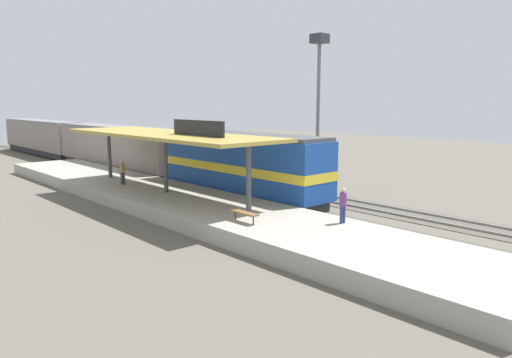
% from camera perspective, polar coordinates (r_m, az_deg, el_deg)
% --- Properties ---
extents(ground_plane, '(120.00, 120.00, 0.00)m').
position_cam_1_polar(ground_plane, '(34.95, -1.49, -1.67)').
color(ground_plane, '#5B564C').
extents(track_near, '(3.20, 110.00, 0.16)m').
position_cam_1_polar(track_near, '(33.69, -4.06, -2.04)').
color(track_near, '#4E4941').
rests_on(track_near, ground).
extents(track_far, '(3.20, 110.00, 0.16)m').
position_cam_1_polar(track_far, '(36.67, 1.58, -1.10)').
color(track_far, '#4E4941').
rests_on(track_far, ground).
extents(platform, '(6.00, 44.00, 0.90)m').
position_cam_1_polar(platform, '(31.02, -10.74, -2.37)').
color(platform, '#9E998E').
rests_on(platform, ground).
extents(station_canopy, '(5.20, 18.00, 4.70)m').
position_cam_1_polar(station_canopy, '(30.40, -10.88, 5.17)').
color(station_canopy, '#47474C').
rests_on(station_canopy, platform).
extents(platform_bench, '(0.44, 1.70, 0.50)m').
position_cam_1_polar(platform_bench, '(22.71, -1.43, -4.15)').
color(platform_bench, '#333338').
rests_on(platform_bench, platform).
extents(locomotive, '(2.93, 14.43, 4.44)m').
position_cam_1_polar(locomotive, '(31.90, -2.05, 1.67)').
color(locomotive, '#28282D').
rests_on(locomotive, track_near).
extents(passenger_carriage_front, '(2.90, 20.00, 4.24)m').
position_cam_1_polar(passenger_carriage_front, '(47.00, -16.46, 3.61)').
color(passenger_carriage_front, '#28282D').
rests_on(passenger_carriage_front, track_near).
extents(passenger_carriage_rear, '(2.90, 20.00, 4.24)m').
position_cam_1_polar(passenger_carriage_rear, '(66.28, -24.45, 4.68)').
color(passenger_carriage_rear, '#28282D').
rests_on(passenger_carriage_rear, track_near).
extents(light_mast, '(1.10, 1.10, 11.70)m').
position_cam_1_polar(light_mast, '(37.03, 7.59, 11.93)').
color(light_mast, slate).
rests_on(light_mast, ground).
extents(person_waiting, '(0.34, 0.34, 1.71)m').
position_cam_1_polar(person_waiting, '(34.35, -15.83, 0.93)').
color(person_waiting, '#4C4C51').
rests_on(person_waiting, platform).
extents(person_walking, '(0.34, 0.34, 1.71)m').
position_cam_1_polar(person_walking, '(22.76, 10.46, -2.95)').
color(person_walking, navy).
rests_on(person_walking, platform).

